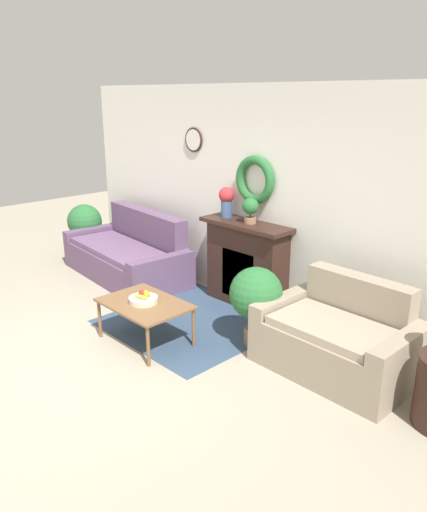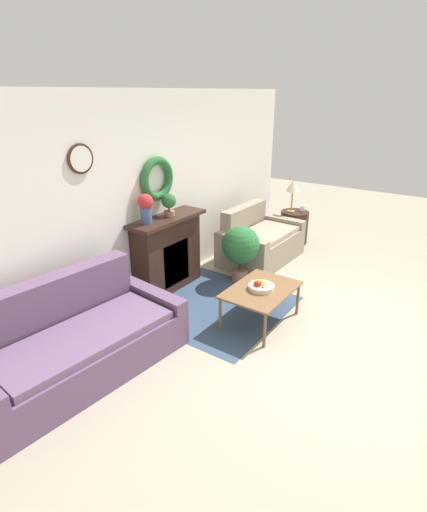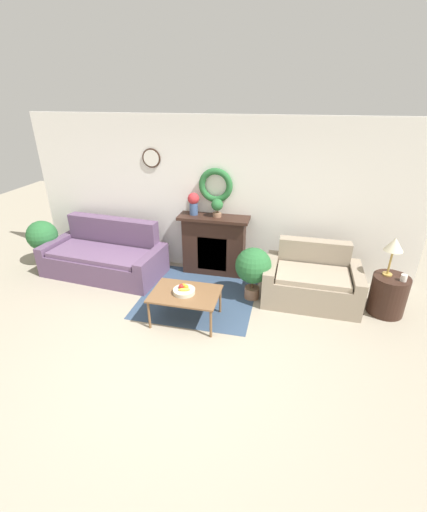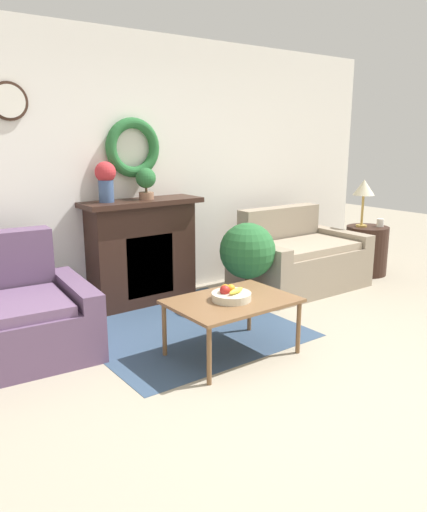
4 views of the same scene
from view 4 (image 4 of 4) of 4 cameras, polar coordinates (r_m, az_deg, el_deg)
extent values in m
plane|color=#9E937F|center=(3.53, 12.53, -15.52)|extent=(16.00, 16.00, 0.00)
cube|color=#334760|center=(4.58, -3.37, -8.18)|extent=(1.80, 1.78, 0.01)
cube|color=white|center=(5.22, -9.44, 9.56)|extent=(6.80, 0.06, 2.70)
cylinder|color=#382319|center=(4.75, -22.38, 16.05)|extent=(0.33, 0.02, 0.33)
cylinder|color=white|center=(4.74, -22.35, 16.06)|extent=(0.28, 0.01, 0.28)
torus|color=#286633|center=(5.12, -9.18, 12.13)|extent=(0.59, 0.11, 0.59)
cube|color=#331E16|center=(5.16, -8.15, 0.17)|extent=(1.09, 0.34, 1.03)
cube|color=black|center=(5.05, -7.25, -1.11)|extent=(0.52, 0.02, 0.62)
cube|color=orange|center=(5.06, -7.18, -1.98)|extent=(0.42, 0.01, 0.34)
cube|color=#331E16|center=(5.03, -8.16, 6.10)|extent=(1.23, 0.41, 0.05)
cube|color=#604766|center=(4.32, -15.34, -6.21)|extent=(0.26, 1.00, 0.55)
cube|color=gray|center=(5.72, 10.53, -1.56)|extent=(1.13, 0.74, 0.46)
cube|color=gray|center=(5.99, 7.46, 1.36)|extent=(1.12, 0.22, 0.89)
cube|color=gray|center=(5.34, 4.98, -1.67)|extent=(0.19, 0.92, 0.60)
cube|color=gray|center=(6.23, 14.00, 0.18)|extent=(0.19, 0.92, 0.60)
cube|color=tan|center=(5.66, 10.64, 1.06)|extent=(1.08, 0.68, 0.08)
cube|color=brown|center=(3.90, 2.13, -5.17)|extent=(0.96, 0.68, 0.03)
cylinder|color=brown|center=(3.52, -0.50, -11.34)|extent=(0.04, 0.04, 0.43)
cylinder|color=brown|center=(4.06, 9.68, -8.05)|extent=(0.04, 0.04, 0.43)
cylinder|color=brown|center=(3.98, -5.64, -8.38)|extent=(0.04, 0.04, 0.43)
cylinder|color=brown|center=(4.46, 4.13, -5.87)|extent=(0.04, 0.04, 0.43)
cylinder|color=beige|center=(3.88, 2.05, -4.64)|extent=(0.31, 0.31, 0.06)
sphere|color=#B2231E|center=(3.85, 1.30, -3.95)|extent=(0.08, 0.08, 0.08)
sphere|color=orange|center=(3.90, 1.96, -3.77)|extent=(0.07, 0.07, 0.07)
sphere|color=orange|center=(3.89, 1.34, -3.80)|extent=(0.08, 0.08, 0.08)
ellipsoid|color=yellow|center=(3.84, 2.60, -4.00)|extent=(0.17, 0.08, 0.04)
cylinder|color=#331E16|center=(6.54, 17.06, 0.63)|extent=(0.52, 0.52, 0.60)
cylinder|color=#B28E42|center=(6.46, 16.54, 3.34)|extent=(0.14, 0.14, 0.02)
cylinder|color=#B28E42|center=(6.43, 16.66, 5.05)|extent=(0.03, 0.03, 0.37)
cone|color=beige|center=(6.40, 16.83, 7.52)|extent=(0.26, 0.26, 0.19)
cylinder|color=silver|center=(6.52, 18.52, 3.62)|extent=(0.09, 0.09, 0.10)
cylinder|color=#3D5684|center=(4.89, -12.16, 7.25)|extent=(0.14, 0.14, 0.21)
sphere|color=#B72D33|center=(4.87, -12.26, 9.35)|extent=(0.20, 0.20, 0.20)
cylinder|color=#8E664C|center=(5.07, -7.68, 6.85)|extent=(0.15, 0.15, 0.07)
cylinder|color=#4C3823|center=(5.06, -7.71, 7.55)|extent=(0.02, 0.02, 0.06)
sphere|color=#286633|center=(5.05, -7.75, 8.83)|extent=(0.20, 0.20, 0.20)
cylinder|color=#8E664C|center=(5.13, 3.82, -4.71)|extent=(0.24, 0.24, 0.19)
cylinder|color=#4C3823|center=(5.08, 3.85, -2.89)|extent=(0.04, 0.04, 0.15)
sphere|color=#286633|center=(5.00, 3.90, 0.60)|extent=(0.56, 0.56, 0.56)
camera|label=1|loc=(6.40, 55.69, 15.72)|focal=35.00mm
camera|label=2|loc=(2.00, -103.52, 26.34)|focal=28.00mm
camera|label=3|loc=(4.00, 74.22, 23.28)|focal=24.00mm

